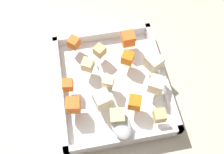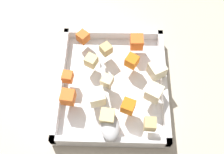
% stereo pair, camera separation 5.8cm
% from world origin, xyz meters
% --- Properties ---
extents(ground_plane, '(4.00, 4.00, 0.00)m').
position_xyz_m(ground_plane, '(0.00, 0.00, 0.00)').
color(ground_plane, '#BCB29E').
extents(baking_dish, '(0.29, 0.25, 0.04)m').
position_xyz_m(baking_dish, '(0.01, -0.02, 0.01)').
color(baking_dish, silver).
rests_on(baking_dish, ground_plane).
extents(carrot_chunk_near_right, '(0.04, 0.04, 0.03)m').
position_xyz_m(carrot_chunk_near_right, '(0.05, -0.06, 0.05)').
color(carrot_chunk_near_right, orange).
rests_on(carrot_chunk_near_right, baking_dish).
extents(carrot_chunk_corner_ne, '(0.03, 0.03, 0.03)m').
position_xyz_m(carrot_chunk_corner_ne, '(-0.06, -0.05, 0.05)').
color(carrot_chunk_corner_ne, orange).
rests_on(carrot_chunk_corner_ne, baking_dish).
extents(carrot_chunk_mid_right, '(0.03, 0.03, 0.02)m').
position_xyz_m(carrot_chunk_mid_right, '(0.12, 0.06, 0.05)').
color(carrot_chunk_mid_right, orange).
rests_on(carrot_chunk_mid_right, baking_dish).
extents(carrot_chunk_center, '(0.03, 0.03, 0.03)m').
position_xyz_m(carrot_chunk_center, '(-0.04, 0.08, 0.05)').
color(carrot_chunk_center, orange).
rests_on(carrot_chunk_center, baking_dish).
extents(carrot_chunk_back_center, '(0.03, 0.03, 0.03)m').
position_xyz_m(carrot_chunk_back_center, '(0.11, -0.07, 0.06)').
color(carrot_chunk_back_center, orange).
rests_on(carrot_chunk_back_center, baking_dish).
extents(carrot_chunk_near_left, '(0.03, 0.03, 0.02)m').
position_xyz_m(carrot_chunk_near_left, '(0.01, 0.08, 0.05)').
color(carrot_chunk_near_left, orange).
rests_on(carrot_chunk_near_left, baking_dish).
extents(potato_chunk_corner_sw, '(0.03, 0.03, 0.02)m').
position_xyz_m(potato_chunk_corner_sw, '(0.05, 0.03, 0.05)').
color(potato_chunk_corner_sw, '#E0CC89').
rests_on(potato_chunk_corner_sw, baking_dish).
extents(potato_chunk_corner_se, '(0.03, 0.03, 0.02)m').
position_xyz_m(potato_chunk_corner_se, '(-0.10, -0.10, 0.05)').
color(potato_chunk_corner_se, tan).
rests_on(potato_chunk_corner_se, baking_dish).
extents(potato_chunk_near_spoon, '(0.04, 0.04, 0.03)m').
position_xyz_m(potato_chunk_near_spoon, '(-0.03, -0.11, 0.06)').
color(potato_chunk_near_spoon, beige).
rests_on(potato_chunk_near_spoon, baking_dish).
extents(potato_chunk_heap_top, '(0.03, 0.03, 0.02)m').
position_xyz_m(potato_chunk_heap_top, '(0.00, -0.01, 0.05)').
color(potato_chunk_heap_top, beige).
rests_on(potato_chunk_heap_top, baking_dish).
extents(potato_chunk_mid_left, '(0.04, 0.04, 0.03)m').
position_xyz_m(potato_chunk_mid_left, '(-0.04, 0.02, 0.06)').
color(potato_chunk_mid_left, beige).
rests_on(potato_chunk_mid_left, baking_dish).
extents(potato_chunk_far_right, '(0.03, 0.03, 0.02)m').
position_xyz_m(potato_chunk_far_right, '(0.09, 0.00, 0.05)').
color(potato_chunk_far_right, tan).
rests_on(potato_chunk_far_right, baking_dish).
extents(potato_chunk_far_left, '(0.04, 0.04, 0.03)m').
position_xyz_m(potato_chunk_far_left, '(0.03, -0.12, 0.06)').
color(potato_chunk_far_left, beige).
rests_on(potato_chunk_far_left, baking_dish).
extents(potato_chunk_front_center, '(0.03, 0.03, 0.03)m').
position_xyz_m(potato_chunk_front_center, '(-0.08, -0.01, 0.05)').
color(potato_chunk_front_center, '#E0CC89').
rests_on(potato_chunk_front_center, baking_dish).
extents(serving_spoon, '(0.22, 0.06, 0.02)m').
position_xyz_m(serving_spoon, '(-0.09, -0.01, 0.05)').
color(serving_spoon, silver).
rests_on(serving_spoon, baking_dish).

